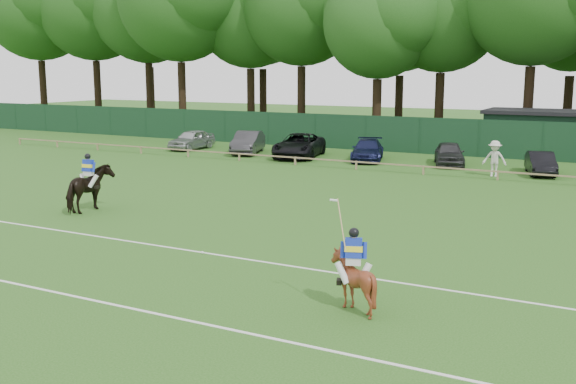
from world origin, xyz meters
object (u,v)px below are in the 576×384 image
Objects in this scene: spectator_left at (495,159)px; sedan_navy at (368,150)px; horse_dark at (89,189)px; polo_ball at (202,252)px; estate_black at (541,163)px; suv_black at (299,146)px; hatch_grey at (449,154)px; sedan_silver at (192,140)px; horse_chestnut at (353,281)px; sedan_grey at (248,142)px; utility_shed at (550,133)px.

sedan_navy is at bearing 156.54° from spectator_left.
polo_ball is at bearing 152.62° from horse_dark.
spectator_left is at bearing -154.04° from estate_black.
suv_black is 62.25× the size of polo_ball.
suv_black is 1.35× the size of hatch_grey.
sedan_silver is 0.74× the size of suv_black.
horse_chestnut is 0.26× the size of suv_black.
horse_dark is 21.34m from spectator_left.
horse_dark is 0.48× the size of sedan_navy.
suv_black reaches higher than hatch_grey.
horse_dark is 1.54× the size of horse_chestnut.
estate_black is (19.22, -0.48, -0.13)m from sedan_grey.
sedan_silver is 24.07m from estate_black.
hatch_grey is at bearing 151.31° from estate_black.
estate_black is at bearing -112.16° from horse_chestnut.
spectator_left is (-1.18, 22.67, 0.25)m from horse_chestnut.
suv_black is at bearing -148.98° from utility_shed.
estate_black is (24.06, -0.62, -0.08)m from sedan_silver.
estate_black is at bearing 72.26° from polo_ball.
sedan_grey is 17.24m from spectator_left.
sedan_navy is (8.67, 0.38, -0.09)m from sedan_grey.
hatch_grey is at bearing -6.79° from suv_black.
sedan_grey is 0.55× the size of utility_shed.
sedan_grey is at bearing -155.36° from utility_shed.
suv_black is 16.86m from utility_shed.
spectator_left reaches higher than hatch_grey.
estate_black is at bearing 36.15° from spectator_left.
horse_chestnut is at bearing -73.37° from sedan_grey.
sedan_grey reaches higher than horse_chestnut.
hatch_grey is 5.57m from estate_black.
horse_dark reaches higher than sedan_silver.
sedan_silver is (-23.11, 25.17, -0.01)m from horse_chestnut.
sedan_navy is 1.21× the size of estate_black.
utility_shed reaches higher than sedan_silver.
sedan_silver is at bearing 165.35° from suv_black.
horse_dark is 0.40× the size of suv_black.
hatch_grey is (9.46, 20.27, -0.23)m from horse_dark.
sedan_navy is at bearing 166.49° from hatch_grey.
sedan_grey is at bearing 166.78° from spectator_left.
horse_chestnut is at bearing -98.19° from hatch_grey.
spectator_left is (13.01, -2.18, 0.20)m from suv_black.
suv_black is 15.15m from estate_black.
sedan_silver reaches higher than sedan_navy.
spectator_left is (17.08, -2.37, 0.22)m from sedan_grey.
sedan_grey is 25.68m from polo_ball.
hatch_grey is 0.50× the size of utility_shed.
spectator_left is at bearing -27.39° from sedan_grey.
spectator_left is 0.23× the size of utility_shed.
sedan_navy is 23.28m from polo_ball.
polo_ball is at bearing -112.06° from hatch_grey.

